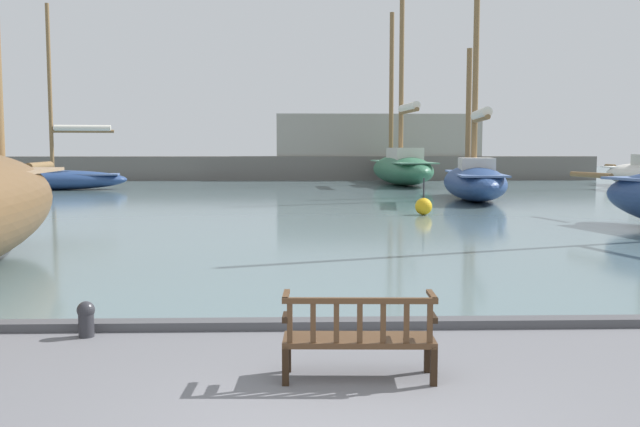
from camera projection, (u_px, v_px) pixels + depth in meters
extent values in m
cube|color=slate|center=(303.00, 182.00, 49.66)|extent=(100.00, 80.00, 0.08)
cube|color=#4C4C50|center=(323.00, 324.00, 9.70)|extent=(40.00, 0.30, 0.12)
cube|color=black|center=(288.00, 353.00, 7.80)|extent=(0.07, 0.07, 0.42)
cube|color=black|center=(428.00, 353.00, 7.79)|extent=(0.07, 0.07, 0.42)
cube|color=black|center=(286.00, 365.00, 7.35)|extent=(0.07, 0.07, 0.42)
cube|color=black|center=(434.00, 366.00, 7.34)|extent=(0.07, 0.07, 0.42)
cube|color=#4C331E|center=(359.00, 340.00, 7.55)|extent=(1.62, 0.58, 0.06)
cube|color=#4C331E|center=(360.00, 301.00, 7.29)|extent=(1.60, 0.11, 0.06)
cube|color=#4C331E|center=(290.00, 323.00, 7.31)|extent=(0.06, 0.04, 0.41)
cube|color=#4C331E|center=(313.00, 323.00, 7.31)|extent=(0.06, 0.04, 0.41)
cube|color=#4C331E|center=(336.00, 323.00, 7.31)|extent=(0.06, 0.04, 0.41)
cube|color=#4C331E|center=(360.00, 323.00, 7.31)|extent=(0.06, 0.04, 0.41)
cube|color=#4C331E|center=(383.00, 323.00, 7.31)|extent=(0.06, 0.04, 0.41)
cube|color=#4C331E|center=(407.00, 323.00, 7.31)|extent=(0.06, 0.04, 0.41)
cube|color=#4C331E|center=(430.00, 323.00, 7.30)|extent=(0.06, 0.04, 0.41)
cube|color=black|center=(286.00, 317.00, 7.44)|extent=(0.07, 0.30, 0.06)
cube|color=#4C331E|center=(286.00, 295.00, 7.51)|extent=(0.08, 0.47, 0.04)
cube|color=black|center=(433.00, 318.00, 7.43)|extent=(0.07, 0.30, 0.06)
cube|color=#4C331E|center=(432.00, 295.00, 7.50)|extent=(0.08, 0.47, 0.04)
cylinder|color=brown|center=(40.00, 166.00, 20.06)|extent=(0.43, 2.26, 0.23)
cylinder|color=brown|center=(591.00, 175.00, 24.06)|extent=(0.68, 2.08, 0.18)
ellipsoid|color=navy|center=(474.00, 183.00, 32.22)|extent=(3.63, 9.03, 1.57)
cube|color=#516B9E|center=(474.00, 173.00, 32.18)|extent=(2.86, 7.91, 0.08)
cube|color=beige|center=(476.00, 165.00, 31.49)|extent=(1.64, 1.96, 0.67)
cylinder|color=brown|center=(476.00, 76.00, 31.99)|extent=(0.26, 0.26, 8.69)
cylinder|color=brown|center=(481.00, 119.00, 30.13)|extent=(0.70, 4.12, 0.21)
cylinder|color=silver|center=(481.00, 114.00, 30.11)|extent=(0.85, 3.73, 0.42)
cylinder|color=brown|center=(469.00, 110.00, 34.52)|extent=(0.26, 0.26, 5.88)
ellipsoid|color=navy|center=(57.00, 180.00, 40.02)|extent=(7.96, 3.41, 1.10)
cube|color=#516B9E|center=(56.00, 175.00, 40.00)|extent=(6.96, 2.72, 0.08)
cylinder|color=brown|center=(50.00, 90.00, 39.52)|extent=(0.22, 0.22, 9.39)
cylinder|color=brown|center=(83.00, 131.00, 40.06)|extent=(3.36, 0.72, 0.18)
cylinder|color=silver|center=(83.00, 128.00, 40.04)|extent=(3.06, 0.84, 0.35)
cylinder|color=brown|center=(610.00, 166.00, 47.50)|extent=(0.32, 1.50, 0.24)
ellipsoid|color=#2D6647|center=(401.00, 170.00, 45.58)|extent=(3.86, 11.43, 1.89)
cube|color=#5B9375|center=(402.00, 162.00, 45.54)|extent=(3.00, 10.03, 0.08)
cube|color=beige|center=(405.00, 155.00, 44.66)|extent=(1.91, 3.47, 0.86)
cylinder|color=brown|center=(402.00, 63.00, 45.23)|extent=(0.30, 0.30, 12.49)
cylinder|color=brown|center=(409.00, 111.00, 43.37)|extent=(0.57, 4.36, 0.24)
cylinder|color=silver|center=(409.00, 107.00, 43.35)|extent=(0.78, 3.94, 0.48)
cylinder|color=brown|center=(391.00, 87.00, 48.41)|extent=(0.30, 0.30, 9.95)
cylinder|color=brown|center=(382.00, 160.00, 51.81)|extent=(0.35, 1.46, 0.24)
cylinder|color=#2D2D33|center=(86.00, 323.00, 9.25)|extent=(0.20, 0.20, 0.35)
sphere|color=#2D2D33|center=(86.00, 310.00, 9.23)|extent=(0.23, 0.23, 0.23)
sphere|color=gold|center=(424.00, 206.00, 25.14)|extent=(0.60, 0.60, 0.60)
cylinder|color=#2D2D33|center=(424.00, 188.00, 25.08)|extent=(0.06, 0.06, 0.70)
cube|color=#66605B|center=(302.00, 169.00, 52.46)|extent=(42.95, 2.40, 1.82)
cube|color=gray|center=(378.00, 135.00, 52.40)|extent=(14.92, 2.00, 3.07)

